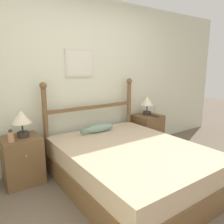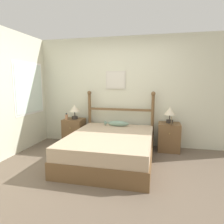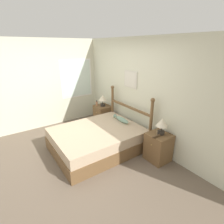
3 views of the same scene
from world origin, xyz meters
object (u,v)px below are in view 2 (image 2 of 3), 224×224
at_px(table_lamp_right, 170,112).
at_px(fish_pillow, 117,123).
at_px(nightstand_left, 74,131).
at_px(bed, 110,148).
at_px(model_boat, 171,124).
at_px(table_lamp_left, 75,109).
at_px(bottle, 67,117).
at_px(nightstand_right, 169,137).

relative_size(table_lamp_right, fish_pillow, 0.63).
xyz_separation_m(table_lamp_right, fish_pillow, (-1.15, -0.15, -0.27)).
bearing_deg(nightstand_left, fish_pillow, -6.04).
relative_size(nightstand_left, table_lamp_right, 1.76).
distance_m(bed, nightstand_left, 1.41).
relative_size(bed, model_boat, 7.94).
height_order(table_lamp_left, table_lamp_right, same).
bearing_deg(bottle, table_lamp_left, 36.34).
distance_m(bottle, fish_pillow, 1.23).
bearing_deg(fish_pillow, table_lamp_right, 7.37).
xyz_separation_m(table_lamp_right, model_boat, (0.03, -0.17, -0.22)).
bearing_deg(fish_pillow, nightstand_left, 173.96).
height_order(bed, nightstand_right, nightstand_right).
bearing_deg(bed, bottle, 149.78).
bearing_deg(bed, fish_pillow, 92.18).
relative_size(bed, bottle, 12.27).
xyz_separation_m(nightstand_left, table_lamp_left, (0.03, -0.01, 0.55)).
bearing_deg(fish_pillow, bed, -87.82).
height_order(table_lamp_right, bottle, table_lamp_right).
bearing_deg(bottle, model_boat, -0.33).
xyz_separation_m(nightstand_right, model_boat, (0.03, -0.14, 0.33)).
bearing_deg(nightstand_right, fish_pillow, -174.25).
bearing_deg(table_lamp_right, bed, -141.64).
bearing_deg(model_boat, bottle, 179.67).
relative_size(nightstand_right, table_lamp_left, 1.76).
xyz_separation_m(bed, nightstand_right, (1.12, 0.86, 0.05)).
height_order(table_lamp_left, model_boat, table_lamp_left).
relative_size(bed, fish_pillow, 3.64).
height_order(nightstand_right, table_lamp_left, table_lamp_left).
bearing_deg(nightstand_left, bed, -37.32).
xyz_separation_m(table_lamp_left, model_boat, (2.24, -0.13, -0.22)).
xyz_separation_m(model_boat, fish_pillow, (-1.18, 0.02, -0.06)).
relative_size(bed, nightstand_right, 3.26).
height_order(table_lamp_right, model_boat, table_lamp_right).
height_order(nightstand_left, model_boat, model_boat).
bearing_deg(table_lamp_right, nightstand_left, -179.16).
bearing_deg(nightstand_left, bottle, -136.15).
distance_m(table_lamp_left, bottle, 0.26).
xyz_separation_m(nightstand_left, bottle, (-0.13, -0.13, 0.38)).
height_order(table_lamp_right, fish_pillow, table_lamp_right).
bearing_deg(nightstand_right, model_boat, -78.02).
distance_m(nightstand_right, fish_pillow, 1.19).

